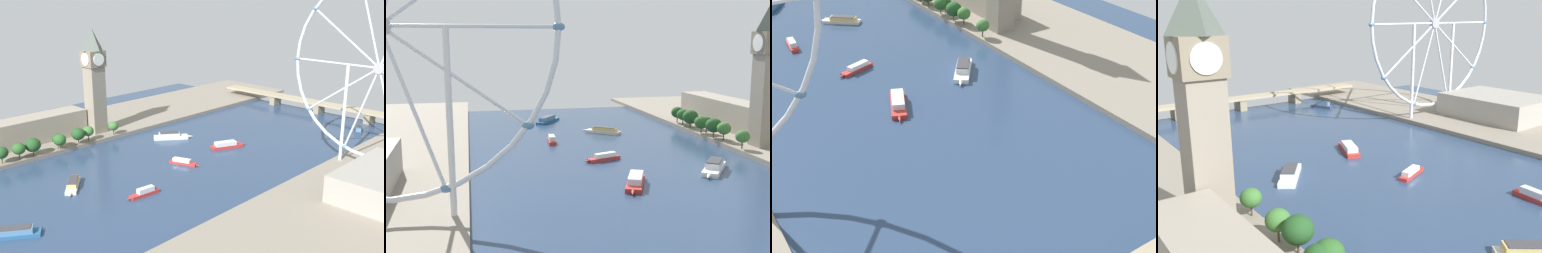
# 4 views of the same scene
# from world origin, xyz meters

# --- Properties ---
(ground_plane) EXTENTS (419.58, 419.58, 0.00)m
(ground_plane) POSITION_xyz_m (0.00, 0.00, 0.00)
(ground_plane) COLOR navy
(clock_tower) EXTENTS (16.64, 16.64, 88.64)m
(clock_tower) POSITION_xyz_m (-99.96, 2.58, 49.17)
(clock_tower) COLOR gray
(clock_tower) RESTS_ON riverbank_left
(ferris_wheel) EXTENTS (129.51, 3.20, 133.53)m
(ferris_wheel) POSITION_xyz_m (107.24, 84.78, 72.31)
(ferris_wheel) COLOR silver
(ferris_wheel) RESTS_ON riverbank_right
(riverside_hall) EXTENTS (55.73, 71.11, 16.82)m
(riverside_hall) POSITION_xyz_m (140.36, 47.76, 11.41)
(riverside_hall) COLOR gray
(riverside_hall) RESTS_ON riverbank_right
(river_bridge) EXTENTS (231.58, 14.71, 11.13)m
(river_bridge) POSITION_xyz_m (0.00, 203.13, 8.78)
(river_bridge) COLOR tan
(river_bridge) RESTS_ON ground_plane
(tour_boat_0) EXTENTS (24.79, 30.03, 5.83)m
(tour_boat_0) POSITION_xyz_m (-46.38, 39.89, 2.35)
(tour_boat_0) COLOR white
(tour_boat_0) RESTS_ON ground_plane
(tour_boat_1) EXTENTS (6.51, 23.78, 5.00)m
(tour_boat_1) POSITION_xyz_m (24.91, -50.58, 2.00)
(tour_boat_1) COLOR #B22D28
(tour_boat_1) RESTS_ON ground_plane
(tour_boat_3) EXTENTS (17.34, 29.70, 5.17)m
(tour_boat_3) POSITION_xyz_m (2.77, 55.04, 2.19)
(tour_boat_3) COLOR #B22D28
(tour_boat_3) RESTS_ON ground_plane
(tour_boat_4) EXTENTS (26.73, 22.94, 4.84)m
(tour_boat_4) POSITION_xyz_m (-18.08, -74.47, 2.04)
(tour_boat_4) COLOR beige
(tour_boat_4) RESTS_ON ground_plane
(tour_boat_5) EXTENTS (12.45, 21.72, 5.95)m
(tour_boat_5) POSITION_xyz_m (59.92, 167.71, 2.43)
(tour_boat_5) COLOR #2D384C
(tour_boat_5) RESTS_ON ground_plane
(tour_boat_6) EXTENTS (23.79, 11.29, 4.18)m
(tour_boat_6) POSITION_xyz_m (3.98, 4.45, 1.74)
(tour_boat_6) COLOR #B22D28
(tour_boat_6) RESTS_ON ground_plane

